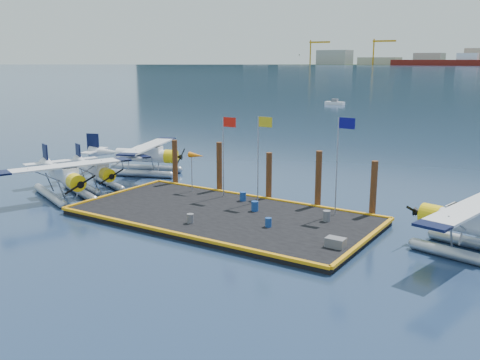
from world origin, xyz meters
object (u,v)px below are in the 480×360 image
object	(u,v)px
seaplane_a	(65,179)
flagpole_yellow	(261,146)
piling_4	(373,190)
windsock	(196,156)
seaplane_c	(145,157)
seaplane_b	(97,172)
flagpole_blue	(340,152)
drum_2	(255,206)
drum_1	(268,222)
piling_2	(269,178)
drum_3	(190,218)
piling_0	(175,164)
crate	(336,242)
seaplane_d	(478,228)
drum_4	(327,216)
piling_3	(318,181)
flagpole_red	(226,144)
piling_1	(219,169)
drum_5	(243,196)

from	to	relation	value
seaplane_a	flagpole_yellow	size ratio (longest dim) A/B	1.59
piling_4	windsock	bearing A→B (deg)	-173.25
seaplane_c	piling_4	distance (m)	22.84
seaplane_b	flagpole_blue	world-z (taller)	flagpole_blue
seaplane_b	piling_4	distance (m)	22.56
drum_2	piling_4	distance (m)	7.99
drum_2	windsock	bearing A→B (deg)	162.09
drum_1	piling_2	bearing A→B (deg)	119.58
seaplane_b	drum_3	world-z (taller)	seaplane_b
flagpole_blue	seaplane_a	bearing A→B (deg)	-163.85
seaplane_c	drum_2	distance (m)	16.94
seaplane_c	piling_2	bearing A→B (deg)	60.55
drum_3	piling_0	world-z (taller)	piling_0
windsock	crate	bearing A→B (deg)	-22.60
crate	piling_4	size ratio (longest dim) A/B	0.27
seaplane_a	seaplane_d	world-z (taller)	seaplane_d
drum_2	drum_4	world-z (taller)	drum_4
piling_2	piling_4	bearing A→B (deg)	0.00
drum_2	piling_3	bearing A→B (deg)	51.47
crate	flagpole_red	size ratio (longest dim) A/B	0.18
seaplane_d	flagpole_yellow	world-z (taller)	flagpole_yellow
seaplane_a	piling_1	distance (m)	11.88
drum_4	flagpole_red	xyz separation A→B (m)	(-8.90, 1.63, 3.65)
seaplane_b	flagpole_blue	xyz separation A→B (m)	(20.43, 2.17, 3.30)
seaplane_a	drum_2	bearing A→B (deg)	125.88
seaplane_b	drum_3	distance (m)	14.03
seaplane_b	piling_2	world-z (taller)	piling_2
piling_1	piling_0	bearing A→B (deg)	180.00
seaplane_b	seaplane_d	bearing A→B (deg)	111.98
piling_0	piling_2	distance (m)	9.00
piling_3	seaplane_c	bearing A→B (deg)	172.41
seaplane_a	seaplane_b	size ratio (longest dim) A/B	1.13
seaplane_a	drum_2	xyz separation A→B (m)	(14.83, 3.67, -0.82)
drum_3	flagpole_red	xyz separation A→B (m)	(-1.83, 6.69, 3.69)
seaplane_d	piling_2	world-z (taller)	piling_2
seaplane_b	flagpole_red	distance (m)	12.03
drum_2	piling_4	bearing A→B (deg)	28.12
drum_4	piling_1	bearing A→B (deg)	163.06
seaplane_b	drum_4	bearing A→B (deg)	113.39
seaplane_d	drum_1	size ratio (longest dim) A/B	18.50
drum_4	piling_1	world-z (taller)	piling_1
drum_4	piling_2	xyz separation A→B (m)	(-6.11, 3.23, 1.16)
piling_0	flagpole_yellow	bearing A→B (deg)	-9.86
windsock	seaplane_b	bearing A→B (deg)	-166.00
seaplane_b	windsock	bearing A→B (deg)	125.87
seaplane_a	windsock	size ratio (longest dim) A/B	3.17
flagpole_yellow	piling_4	xyz separation A→B (m)	(7.80, 1.60, -2.51)
seaplane_c	flagpole_blue	world-z (taller)	flagpole_blue
drum_4	seaplane_b	bearing A→B (deg)	-178.48
drum_5	piling_2	xyz separation A→B (m)	(1.09, 1.88, 1.17)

